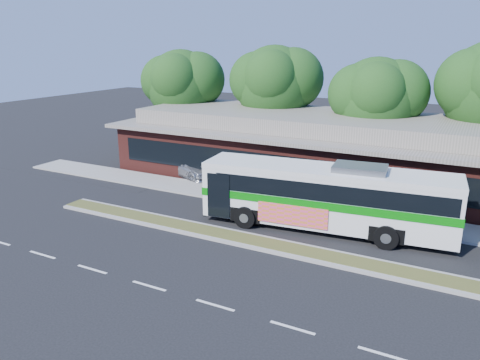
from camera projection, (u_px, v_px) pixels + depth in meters
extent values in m
plane|color=black|center=(271.00, 253.00, 21.20)|extent=(120.00, 120.00, 0.00)
cube|color=#454A1F|center=(277.00, 246.00, 21.69)|extent=(26.00, 1.10, 0.15)
cube|color=gray|center=(317.00, 209.00, 26.61)|extent=(44.00, 2.60, 0.12)
cube|color=black|center=(118.00, 160.00, 37.71)|extent=(14.00, 12.00, 0.01)
cube|color=#541F1A|center=(350.00, 158.00, 31.78)|extent=(32.00, 10.00, 3.20)
cube|color=slate|center=(351.00, 133.00, 31.29)|extent=(33.20, 11.20, 0.24)
cube|color=slate|center=(352.00, 124.00, 31.11)|extent=(30.00, 8.00, 1.00)
cube|color=black|center=(327.00, 174.00, 27.48)|extent=(30.00, 0.06, 1.60)
cylinder|color=black|center=(183.00, 129.00, 40.05)|extent=(0.44, 0.44, 3.99)
sphere|color=#204015|center=(182.00, 85.00, 38.99)|extent=(5.80, 5.80, 5.80)
sphere|color=#204015|center=(197.00, 79.00, 38.65)|extent=(4.52, 4.52, 4.52)
cylinder|color=black|center=(273.00, 134.00, 37.31)|extent=(0.44, 0.44, 4.20)
sphere|color=#204015|center=(274.00, 85.00, 36.20)|extent=(6.00, 6.00, 6.00)
sphere|color=#204015|center=(293.00, 78.00, 35.84)|extent=(4.68, 4.68, 4.68)
cylinder|color=black|center=(371.00, 149.00, 32.95)|extent=(0.44, 0.44, 3.78)
sphere|color=#204015|center=(376.00, 98.00, 31.94)|extent=(5.60, 5.60, 5.60)
sphere|color=#204015|center=(396.00, 92.00, 31.60)|extent=(4.37, 4.37, 4.37)
cube|color=silver|center=(326.00, 196.00, 23.36)|extent=(12.64, 3.93, 2.86)
cube|color=black|center=(333.00, 186.00, 23.08)|extent=(11.66, 3.88, 0.86)
cube|color=silver|center=(327.00, 171.00, 22.99)|extent=(12.67, 3.96, 0.27)
cube|color=#05730A|center=(326.00, 198.00, 23.38)|extent=(12.71, 4.00, 0.39)
cube|color=black|center=(213.00, 177.00, 25.47)|extent=(0.31, 2.32, 1.77)
cube|color=black|center=(465.00, 198.00, 20.95)|extent=(0.29, 2.16, 1.14)
cube|color=#EB4578|center=(292.00, 215.00, 22.84)|extent=(3.51, 0.42, 1.04)
cube|color=slate|center=(360.00, 169.00, 22.36)|extent=(2.65, 1.91, 0.31)
cylinder|color=black|center=(245.00, 217.00, 23.90)|extent=(1.17, 0.49, 1.14)
cylinder|color=black|center=(262.00, 202.00, 26.22)|extent=(1.17, 0.49, 1.14)
cylinder|color=black|center=(386.00, 237.00, 21.44)|extent=(1.17, 0.49, 1.14)
cylinder|color=black|center=(391.00, 218.00, 23.76)|extent=(1.17, 0.49, 1.14)
imported|color=#ABAEB2|center=(189.00, 166.00, 33.17)|extent=(5.49, 3.71, 1.48)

